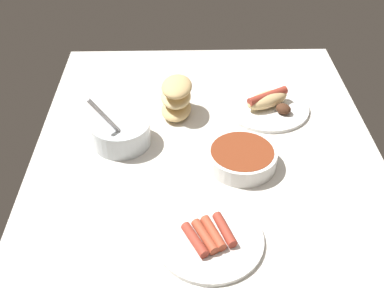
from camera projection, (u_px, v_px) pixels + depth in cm
name	position (u px, v px, depth cm)	size (l,w,h in cm)	color
ground_plane	(207.00, 165.00, 122.14)	(120.00, 90.00, 3.00)	silver
bread_stack	(176.00, 97.00, 134.31)	(13.58, 10.00, 10.80)	tan
bowl_chili	(242.00, 157.00, 118.41)	(17.44, 17.44, 4.51)	white
plate_sausages	(210.00, 238.00, 100.15)	(22.92, 22.92, 3.09)	white
plate_hotdog_assembled	(267.00, 104.00, 138.30)	(24.62, 24.62, 5.61)	white
bowl_coleslaw	(121.00, 132.00, 124.76)	(15.36, 15.36, 16.08)	silver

